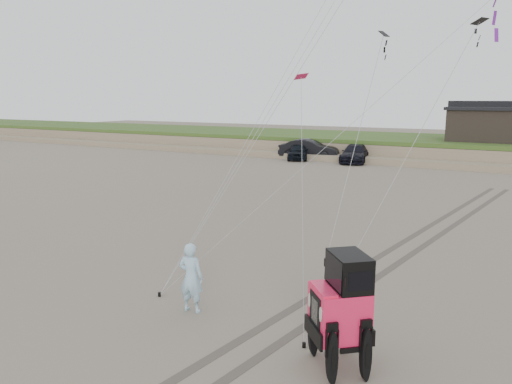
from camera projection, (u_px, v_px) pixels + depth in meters
ground at (244, 323)px, 12.04m from camera, size 160.00×160.00×0.00m
dune_ridge at (461, 150)px, 43.99m from camera, size 160.00×14.25×1.73m
cabin at (488, 123)px, 42.14m from camera, size 6.40×5.40×3.35m
truck_a at (299, 151)px, 43.68m from camera, size 2.98×4.51×1.43m
truck_b at (309, 149)px, 44.09m from camera, size 5.47×2.76×1.72m
truck_c at (355, 154)px, 41.72m from camera, size 2.90×5.31×1.46m
jeep at (339, 323)px, 9.91m from camera, size 5.28×5.00×1.89m
man at (191, 278)px, 12.54m from camera, size 0.71×0.52×1.80m
stake_main at (159, 294)px, 13.63m from camera, size 0.08×0.08×0.12m
stake_aux at (304, 345)px, 10.85m from camera, size 0.08×0.08×0.12m
tire_tracks at (406, 249)px, 17.92m from camera, size 5.22×29.74×0.01m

